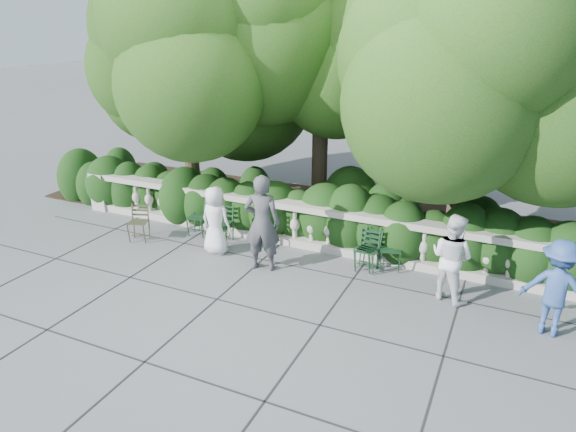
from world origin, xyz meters
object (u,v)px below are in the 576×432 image
at_px(person_woman_grey, 262,223).
at_px(person_casual_man, 452,257).
at_px(chair_a, 220,243).
at_px(chair_c, 196,237).
at_px(chair_e, 389,273).
at_px(person_businessman, 216,220).
at_px(chair_f, 362,271).
at_px(chair_d, 364,273).
at_px(chair_weathered, 138,243).
at_px(person_older_blue, 556,288).
at_px(chair_b, 259,248).

relative_size(person_woman_grey, person_casual_man, 1.22).
height_order(chair_a, person_casual_man, person_casual_man).
relative_size(chair_c, chair_e, 1.00).
relative_size(chair_e, person_businessman, 0.56).
xyz_separation_m(person_businessman, person_casual_man, (4.84, 0.09, 0.07)).
bearing_deg(person_casual_man, chair_c, 20.33).
relative_size(chair_c, chair_f, 1.00).
xyz_separation_m(chair_d, person_woman_grey, (-1.93, -0.64, 0.99)).
height_order(chair_weathered, person_woman_grey, person_woman_grey).
height_order(chair_d, person_older_blue, person_older_blue).
height_order(chair_b, chair_d, same).
bearing_deg(chair_f, chair_b, -162.58).
bearing_deg(chair_d, person_casual_man, -10.02).
relative_size(chair_c, person_businessman, 0.56).
bearing_deg(chair_a, person_businessman, -66.99).
bearing_deg(chair_b, person_casual_man, 13.16).
relative_size(chair_a, chair_c, 1.00).
relative_size(chair_d, person_casual_man, 0.52).
bearing_deg(person_older_blue, chair_weathered, 7.57).
height_order(chair_a, chair_e, same).
height_order(person_businessman, person_casual_man, person_casual_man).
xyz_separation_m(chair_a, chair_d, (3.39, -0.05, 0.00)).
bearing_deg(person_businessman, person_casual_man, -173.53).
xyz_separation_m(chair_c, chair_e, (4.53, 0.13, 0.00)).
bearing_deg(person_casual_man, person_older_blue, -170.49).
xyz_separation_m(chair_f, person_businessman, (-3.13, -0.47, 0.75)).
bearing_deg(chair_f, person_woman_grey, -139.39).
xyz_separation_m(chair_b, chair_weathered, (-2.64, -0.88, 0.00)).
bearing_deg(chair_c, chair_b, -4.78).
xyz_separation_m(chair_b, chair_e, (2.91, 0.07, 0.00)).
xyz_separation_m(person_businessman, person_older_blue, (6.50, -0.35, 0.06)).
relative_size(chair_f, chair_weathered, 1.00).
bearing_deg(person_businessman, person_woman_grey, 173.89).
bearing_deg(chair_b, chair_e, 20.96).
height_order(chair_e, chair_weathered, same).
height_order(chair_d, person_businessman, person_businessman).
distance_m(chair_a, chair_b, 0.95).
relative_size(chair_e, person_woman_grey, 0.42).
xyz_separation_m(chair_b, chair_f, (2.39, -0.08, 0.00)).
bearing_deg(chair_c, chair_a, -11.72).
relative_size(chair_a, person_casual_man, 0.52).
bearing_deg(chair_e, person_older_blue, -35.47).
bearing_deg(chair_b, chair_c, -158.29).
xyz_separation_m(chair_d, person_businessman, (-3.19, -0.38, 0.75)).
height_order(chair_b, chair_e, same).
bearing_deg(chair_c, chair_d, -8.44).
relative_size(person_businessman, person_older_blue, 0.92).
relative_size(chair_b, chair_c, 1.00).
xyz_separation_m(chair_e, person_older_blue, (2.85, -0.97, 0.81)).
height_order(chair_d, person_woman_grey, person_woman_grey).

